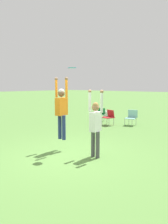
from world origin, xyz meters
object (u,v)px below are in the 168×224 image
camping_chair_2 (131,116)px  frisbee (72,68)px  camping_chair_0 (109,116)px  camping_chair_1 (100,113)px  cooler_box (107,114)px  person_defending (95,122)px  person_jumping (62,107)px

camping_chair_2 → frisbee: bearing=82.3°
camping_chair_0 → camping_chair_1: bearing=-15.8°
camping_chair_1 → camping_chair_2: bearing=168.8°
frisbee → cooler_box: frisbee is taller
person_defending → camping_chair_2: (-1.77, 5.38, -0.59)m
camping_chair_0 → camping_chair_2: camping_chair_2 is taller
camping_chair_0 → camping_chair_1: (-1.10, 0.67, -0.01)m
person_defending → frisbee: bearing=-83.7°
person_jumping → person_defending: person_jumping is taller
camping_chair_2 → camping_chair_0: bearing=21.2°
person_defending → camping_chair_0: person_defending is taller
person_jumping → camping_chair_2: bearing=-2.3°
frisbee → camping_chair_0: size_ratio=0.33×
person_jumping → cooler_box: person_jumping is taller
person_defending → camping_chair_1: bearing=-151.6°
person_defending → cooler_box: size_ratio=4.21×
camping_chair_1 → cooler_box: 1.95m
camping_chair_2 → person_jumping: bearing=77.1°
person_defending → cooler_box: (-4.54, 7.07, -0.87)m
person_jumping → person_defending: (1.28, 0.17, -0.38)m
camping_chair_0 → frisbee: bearing=127.7°
person_jumping → camping_chair_2: size_ratio=2.44×
camping_chair_0 → person_defending: bearing=136.0°
frisbee → camping_chair_1: 6.63m
person_defending → camping_chair_0: bearing=-157.0°
person_jumping → frisbee: size_ratio=7.65×
person_defending → camping_chair_0: size_ratio=2.48×
camping_chair_1 → camping_chair_2: 2.03m
person_jumping → frisbee: frisbee is taller
camping_chair_1 → person_jumping: bearing=101.1°
person_jumping → camping_chair_2: person_jumping is taller
person_defending → frisbee: frisbee is taller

